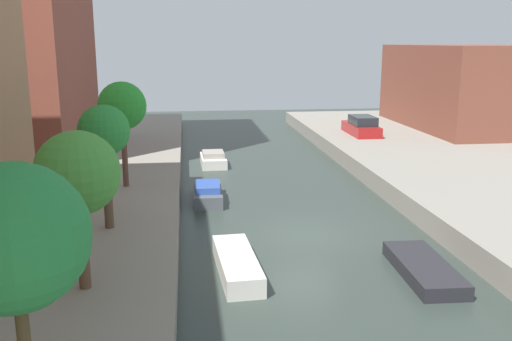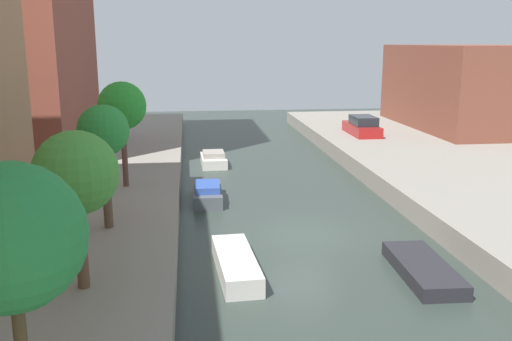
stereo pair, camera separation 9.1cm
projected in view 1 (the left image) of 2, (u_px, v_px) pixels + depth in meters
name	position (u px, v px, depth m)	size (l,w,h in m)	color
ground_plane	(303.00, 234.00, 22.64)	(84.00, 84.00, 0.00)	#2D3833
low_block_right	(474.00, 86.00, 43.94)	(10.00, 14.88, 6.37)	brown
street_tree_0	(14.00, 238.00, 9.25)	(2.55, 2.55, 4.75)	#4D3F26
street_tree_1	(77.00, 175.00, 14.73)	(2.27, 2.27, 4.39)	brown
street_tree_2	(104.00, 133.00, 19.66)	(1.83, 1.83, 4.50)	brown
street_tree_3	(122.00, 107.00, 25.43)	(2.21, 2.21, 4.89)	brown
parked_car	(362.00, 127.00, 40.76)	(1.78, 4.49, 1.38)	maroon
moored_boat_left_2	(237.00, 264.00, 18.77)	(1.45, 4.23, 0.66)	beige
moored_boat_left_3	(208.00, 193.00, 27.25)	(1.41, 3.51, 0.96)	#4C5156
moored_boat_left_4	(213.00, 159.00, 35.19)	(1.59, 3.14, 0.91)	beige
moored_boat_right_2	(424.00, 269.00, 18.63)	(1.70, 4.16, 0.48)	#232328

